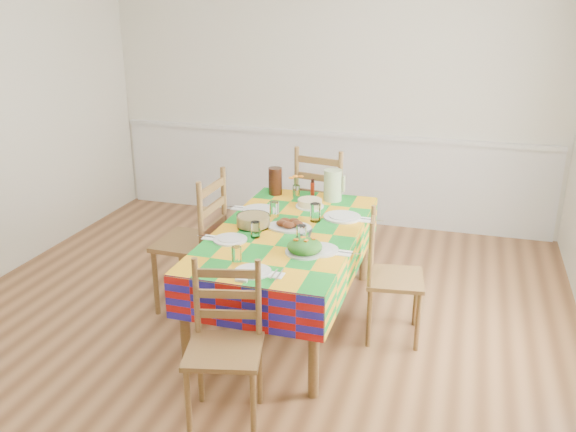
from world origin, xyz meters
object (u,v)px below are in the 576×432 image
object	(u,v)px
dining_table	(288,240)
meat_platter	(289,225)
green_pitcher	(333,185)
chair_left	(195,243)
chair_far	(324,205)
chair_right	(389,278)
tea_pitcher	(275,181)
chair_near	(225,346)

from	to	relation	value
dining_table	meat_platter	xyz separation A→B (m)	(0.00, 0.04, 0.10)
green_pitcher	chair_left	size ratio (longest dim) A/B	0.23
dining_table	chair_left	world-z (taller)	chair_left
chair_far	chair_right	world-z (taller)	chair_far
chair_far	chair_left	size ratio (longest dim) A/B	0.99
chair_left	chair_right	size ratio (longest dim) A/B	1.19
tea_pitcher	chair_right	size ratio (longest dim) A/B	0.25
tea_pitcher	chair_far	world-z (taller)	chair_far
chair_far	green_pitcher	bearing A→B (deg)	121.06
tea_pitcher	chair_left	size ratio (longest dim) A/B	0.21
dining_table	meat_platter	distance (m)	0.11
dining_table	meat_platter	size ratio (longest dim) A/B	5.72
chair_far	tea_pitcher	bearing A→B (deg)	58.65
meat_platter	chair_right	world-z (taller)	chair_right
chair_near	chair_left	size ratio (longest dim) A/B	0.86
chair_far	chair_right	bearing A→B (deg)	131.96
meat_platter	tea_pitcher	size ratio (longest dim) A/B	1.43
dining_table	chair_left	xyz separation A→B (m)	(-0.70, -0.00, -0.10)
green_pitcher	chair_far	bearing A→B (deg)	111.75
meat_platter	chair_left	bearing A→B (deg)	-176.81
dining_table	tea_pitcher	size ratio (longest dim) A/B	8.16
green_pitcher	chair_near	bearing A→B (deg)	-94.93
chair_far	chair_right	xyz separation A→B (m)	(0.71, -1.11, -0.08)
chair_near	chair_far	size ratio (longest dim) A/B	0.87
meat_platter	chair_far	distance (m)	1.09
dining_table	tea_pitcher	bearing A→B (deg)	113.99
tea_pitcher	chair_left	world-z (taller)	chair_left
green_pitcher	chair_near	size ratio (longest dim) A/B	0.27
chair_right	meat_platter	bearing A→B (deg)	78.72
tea_pitcher	chair_right	xyz separation A→B (m)	(1.03, -0.74, -0.37)
tea_pitcher	chair_right	world-z (taller)	tea_pitcher
chair_far	chair_left	bearing A→B (deg)	67.42
green_pitcher	chair_far	world-z (taller)	chair_far
dining_table	chair_right	size ratio (longest dim) A/B	2.03
green_pitcher	dining_table	bearing A→B (deg)	-101.69
dining_table	chair_far	xyz separation A→B (m)	(-0.01, 1.11, -0.11)
chair_left	chair_right	world-z (taller)	chair_left
dining_table	chair_right	xyz separation A→B (m)	(0.71, -0.01, -0.18)
chair_near	chair_left	world-z (taller)	chair_left
green_pitcher	chair_left	world-z (taller)	chair_left
dining_table	chair_near	bearing A→B (deg)	-90.49
meat_platter	chair_near	size ratio (longest dim) A/B	0.35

